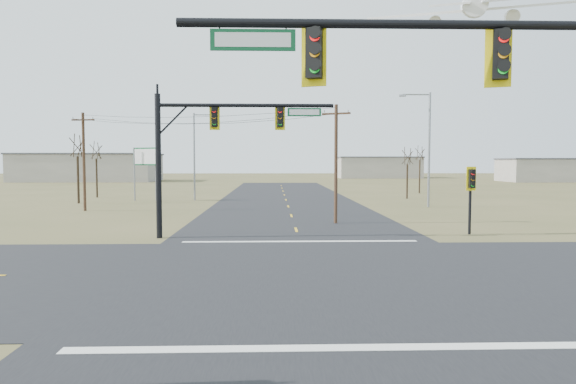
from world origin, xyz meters
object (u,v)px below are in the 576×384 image
object	(u,v)px
streetlight_a	(427,143)
bare_tree_d	(420,153)
mast_arm_far	(211,135)
bare_tree_a	(77,145)
highway_sign	(145,163)
bare_tree_c	(407,156)
pedestal_signal_ne	(471,184)
utility_pole_near	(336,161)
bare_tree_b	(96,150)
utility_pole_far	(84,159)
mast_arm_near	(519,96)
streetlight_c	(196,152)

from	to	relation	value
streetlight_a	bare_tree_d	xyz separation A→B (m)	(5.14, 19.89, -0.53)
mast_arm_far	bare_tree_a	distance (m)	28.10
highway_sign	mast_arm_far	bearing A→B (deg)	-44.62
bare_tree_c	highway_sign	bearing A→B (deg)	-175.78
bare_tree_c	pedestal_signal_ne	bearing A→B (deg)	-97.61
utility_pole_near	bare_tree_d	distance (m)	35.11
utility_pole_near	bare_tree_a	size ratio (longest dim) A/B	1.09
highway_sign	bare_tree_b	xyz separation A→B (m)	(-6.74, 5.03, 1.45)
pedestal_signal_ne	bare_tree_d	xyz separation A→B (m)	(7.81, 37.24, 2.38)
utility_pole_far	bare_tree_a	bearing A→B (deg)	113.84
bare_tree_b	mast_arm_near	bearing A→B (deg)	-62.14
bare_tree_a	bare_tree_b	distance (m)	8.41
bare_tree_a	mast_arm_near	bearing A→B (deg)	-58.48
mast_arm_far	pedestal_signal_ne	world-z (taller)	mast_arm_far
bare_tree_b	bare_tree_c	size ratio (longest dim) A/B	1.12
streetlight_c	bare_tree_d	distance (m)	29.29
streetlight_a	streetlight_c	size ratio (longest dim) A/B	1.12
mast_arm_near	highway_sign	distance (m)	47.03
utility_pole_far	streetlight_a	world-z (taller)	streetlight_a
pedestal_signal_ne	streetlight_c	xyz separation A→B (m)	(-19.17, 25.82, 2.30)
pedestal_signal_ne	bare_tree_a	bearing A→B (deg)	140.87
streetlight_a	highway_sign	bearing A→B (deg)	-174.40
highway_sign	bare_tree_a	world-z (taller)	bare_tree_a
utility_pole_far	bare_tree_c	bearing A→B (deg)	23.32
utility_pole_far	bare_tree_c	xyz separation A→B (m)	(30.52, 13.15, 0.47)
mast_arm_near	bare_tree_c	distance (m)	46.21
mast_arm_far	streetlight_a	xyz separation A→B (m)	(17.06, 18.10, 0.24)
streetlight_c	bare_tree_d	size ratio (longest dim) A/B	1.41
pedestal_signal_ne	highway_sign	world-z (taller)	highway_sign
mast_arm_far	utility_pole_far	size ratio (longest dim) A/B	1.17
streetlight_c	bare_tree_c	distance (m)	22.99
mast_arm_far	bare_tree_c	distance (m)	33.87
mast_arm_near	utility_pole_far	bearing A→B (deg)	144.36
utility_pole_far	mast_arm_far	bearing A→B (deg)	-51.26
utility_pole_near	bare_tree_c	xyz separation A→B (m)	(10.68, 22.46, 0.62)
highway_sign	streetlight_a	size ratio (longest dim) A/B	0.54
mast_arm_near	utility_pole_near	world-z (taller)	utility_pole_near
pedestal_signal_ne	streetlight_c	world-z (taller)	streetlight_c
mast_arm_far	utility_pole_far	bearing A→B (deg)	115.69
streetlight_a	bare_tree_d	bearing A→B (deg)	98.37
mast_arm_near	bare_tree_c	world-z (taller)	mast_arm_near
mast_arm_near	pedestal_signal_ne	size ratio (longest dim) A/B	2.87
utility_pole_near	bare_tree_b	xyz separation A→B (m)	(-24.30, 25.41, 1.28)
mast_arm_near	utility_pole_far	world-z (taller)	utility_pole_far
mast_arm_near	streetlight_c	distance (m)	45.19
pedestal_signal_ne	utility_pole_far	size ratio (longest dim) A/B	0.47
utility_pole_near	streetlight_c	bearing A→B (deg)	120.89
utility_pole_near	mast_arm_far	bearing A→B (deg)	-140.38
bare_tree_a	pedestal_signal_ne	bearing A→B (deg)	-36.63
bare_tree_b	streetlight_c	bearing A→B (deg)	-22.45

